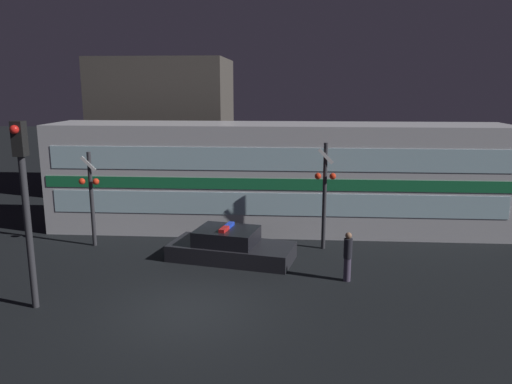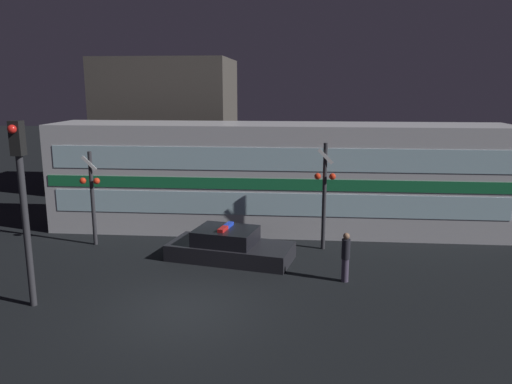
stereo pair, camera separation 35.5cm
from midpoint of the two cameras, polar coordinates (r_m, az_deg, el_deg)
The scene contains 8 objects.
ground_plane at distance 14.01m, azimuth -7.57°, elevation -13.24°, with size 120.00×120.00×0.00m, color black.
train at distance 20.83m, azimuth 2.93°, elevation 1.70°, with size 18.72×3.10×4.44m.
police_car at distance 17.54m, azimuth -2.49°, elevation -6.30°, with size 4.56×2.70×1.21m.
pedestrian at distance 15.74m, azimuth 10.84°, elevation -7.28°, with size 0.26×0.26×1.57m.
crossing_signal_near at distance 18.32m, azimuth 8.37°, elevation 0.06°, with size 0.77×0.34×3.96m.
crossing_signal_far at distance 19.60m, azimuth -17.76°, elevation -0.18°, with size 0.77×0.34×3.58m.
traffic_light_corner at distance 14.47m, azimuth -24.48°, elevation -0.33°, with size 0.30×0.46×5.08m.
building_left at distance 28.40m, azimuth -9.53°, elevation 7.31°, with size 6.96×5.62×7.38m.
Camera 2 is at (3.07, -12.33, 5.96)m, focal length 35.00 mm.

